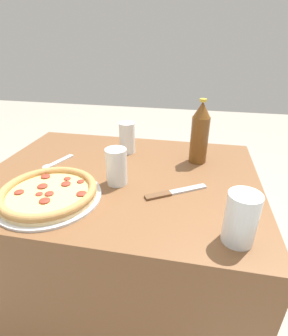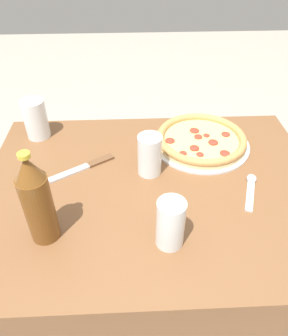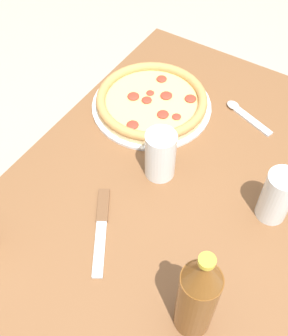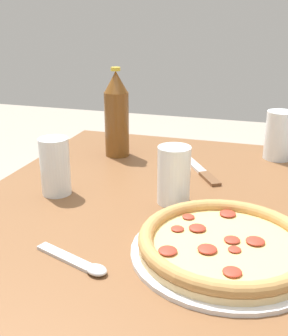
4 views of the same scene
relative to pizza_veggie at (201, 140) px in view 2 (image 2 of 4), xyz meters
The scene contains 9 objects.
ground_plane 0.84m from the pizza_veggie, 131.55° to the right, with size 8.00×8.00×0.00m, color #A89E8E.
table 0.49m from the pizza_veggie, 131.55° to the right, with size 1.00×0.76×0.78m.
pizza_veggie is the anchor object (origin of this frame).
glass_water 0.57m from the pizza_veggie, behind, with size 0.08×0.08×0.14m.
glass_red_wine 0.23m from the pizza_veggie, 143.60° to the right, with size 0.07×0.07×0.13m.
glass_orange_juice 0.43m from the pizza_veggie, 110.51° to the right, with size 0.07×0.07×0.13m.
beer_bottle 0.59m from the pizza_veggie, 140.98° to the right, with size 0.07×0.07×0.25m.
knife 0.40m from the pizza_veggie, 164.47° to the right, with size 0.20×0.13×0.01m.
spoon 0.25m from the pizza_veggie, 64.97° to the right, with size 0.07×0.15×0.01m.
Camera 2 is at (-0.06, -0.71, 1.42)m, focal length 35.00 mm.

